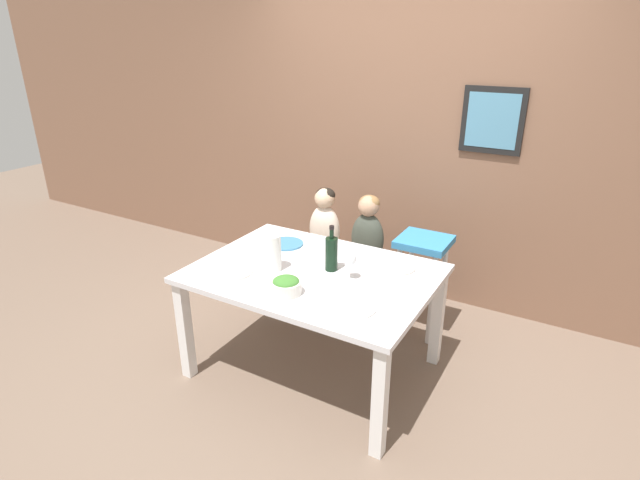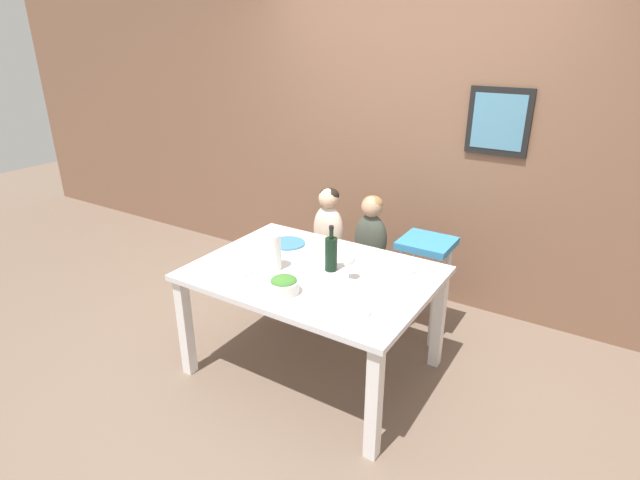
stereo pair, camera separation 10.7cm
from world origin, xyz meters
name	(u,v)px [view 2 (the right image)]	position (x,y,z in m)	size (l,w,h in m)	color
ground_plane	(314,367)	(0.00, 0.00, 0.00)	(14.00, 14.00, 0.00)	#705B4C
wall_back	(409,134)	(0.00, 1.40, 1.35)	(10.00, 0.09, 2.70)	brown
dining_table	(313,284)	(0.00, 0.00, 0.64)	(1.47, 1.07, 0.72)	silver
chair_far_left	(328,261)	(-0.37, 0.79, 0.39)	(0.42, 0.40, 0.46)	silver
chair_far_center	(370,271)	(0.00, 0.79, 0.39)	(0.42, 0.40, 0.46)	silver
chair_right_highchair	(425,261)	(0.44, 0.79, 0.59)	(0.36, 0.34, 0.75)	silver
person_child_left	(329,221)	(-0.37, 0.80, 0.73)	(0.26, 0.16, 0.53)	beige
person_child_center	(371,230)	(0.00, 0.80, 0.73)	(0.26, 0.16, 0.53)	#3D4238
wine_bottle	(331,253)	(0.09, 0.07, 0.84)	(0.08, 0.08, 0.29)	black
paper_towel_roll	(272,252)	(-0.23, -0.11, 0.84)	(0.12, 0.12, 0.23)	white
wine_glass_near	(349,260)	(0.24, 0.02, 0.85)	(0.08, 0.08, 0.18)	white
salad_bowl_large	(284,285)	(0.01, -0.32, 0.77)	(0.18, 0.18, 0.10)	silver
dinner_plate_front_left	(233,270)	(-0.42, -0.27, 0.73)	(0.24, 0.24, 0.01)	silver
dinner_plate_back_left	(288,243)	(-0.38, 0.26, 0.73)	(0.24, 0.24, 0.01)	teal
dinner_plate_back_right	(396,268)	(0.43, 0.30, 0.73)	(0.24, 0.24, 0.01)	silver
dinner_plate_front_right	(350,309)	(0.42, -0.29, 0.73)	(0.24, 0.24, 0.01)	silver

